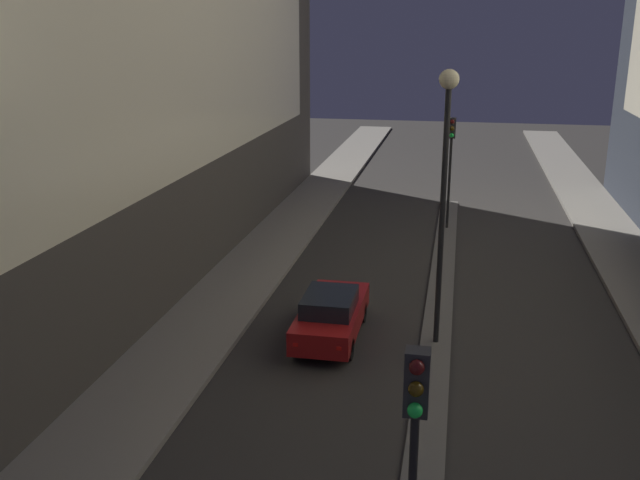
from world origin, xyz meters
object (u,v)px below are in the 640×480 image
at_px(traffic_light_near, 414,445).
at_px(traffic_light_mid, 451,148).
at_px(car_left_lane, 331,314).
at_px(street_lamp, 445,158).

relative_size(traffic_light_near, traffic_light_mid, 1.00).
height_order(traffic_light_near, traffic_light_mid, same).
bearing_deg(car_left_lane, traffic_light_mid, 76.21).
height_order(traffic_light_near, car_left_lane, traffic_light_near).
bearing_deg(street_lamp, traffic_light_mid, 90.00).
bearing_deg(traffic_light_mid, street_lamp, -90.00).
distance_m(traffic_light_near, car_left_lane, 11.90).
relative_size(traffic_light_near, car_left_lane, 1.15).
bearing_deg(traffic_light_near, traffic_light_mid, 90.00).
xyz_separation_m(traffic_light_mid, car_left_lane, (-3.10, -12.65, -2.98)).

